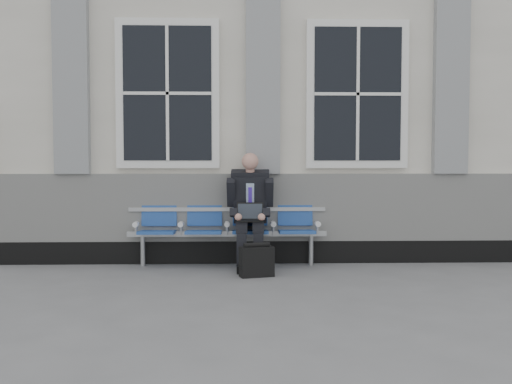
{
  "coord_description": "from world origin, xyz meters",
  "views": [
    {
      "loc": [
        -1.21,
        -6.11,
        1.35
      ],
      "look_at": [
        -1.01,
        0.9,
        0.99
      ],
      "focal_mm": 40.0,
      "sensor_mm": 36.0,
      "label": 1
    }
  ],
  "objects": [
    {
      "name": "bench",
      "position": [
        -1.37,
        1.32,
        0.55
      ],
      "size": [
        2.6,
        0.47,
        0.91
      ],
      "color": "#9EA0A3",
      "rests_on": "ground"
    },
    {
      "name": "businessman",
      "position": [
        -1.07,
        1.19,
        0.79
      ],
      "size": [
        0.6,
        0.81,
        1.47
      ],
      "color": "black",
      "rests_on": "ground"
    },
    {
      "name": "ground",
      "position": [
        0.0,
        0.0,
        0.0
      ],
      "size": [
        70.0,
        70.0,
        0.0
      ],
      "primitive_type": "plane",
      "color": "slate",
      "rests_on": "ground"
    },
    {
      "name": "station_building",
      "position": [
        -0.02,
        3.47,
        2.22
      ],
      "size": [
        14.4,
        4.4,
        4.49
      ],
      "color": "silver",
      "rests_on": "ground"
    },
    {
      "name": "briefcase",
      "position": [
        -1.01,
        0.56,
        0.19
      ],
      "size": [
        0.43,
        0.26,
        0.41
      ],
      "color": "black",
      "rests_on": "ground"
    }
  ]
}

